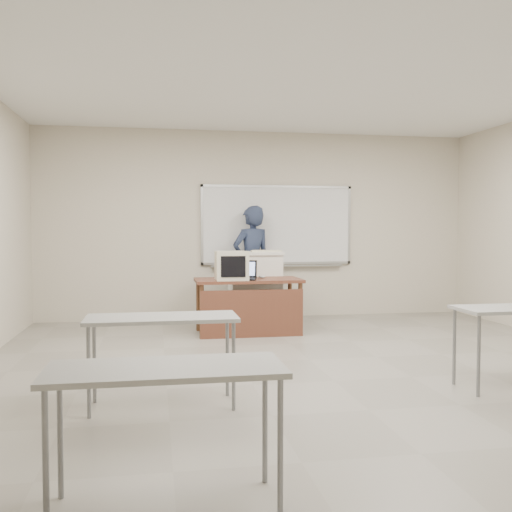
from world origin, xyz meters
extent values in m
cube|color=gray|center=(0.00, 0.00, -0.01)|extent=(7.00, 8.00, 0.01)
cube|color=white|center=(0.30, 3.97, 1.50)|extent=(2.40, 0.03, 1.20)
cube|color=#B7BABC|center=(0.30, 3.97, 2.12)|extent=(2.48, 0.04, 0.04)
cube|color=#B7BABC|center=(0.30, 3.97, 0.88)|extent=(2.48, 0.04, 0.04)
cube|color=#B7BABC|center=(-0.92, 3.97, 1.50)|extent=(0.04, 0.04, 1.28)
cube|color=#B7BABC|center=(1.52, 3.97, 1.50)|extent=(0.04, 0.04, 1.28)
cube|color=#B7BABC|center=(0.30, 3.92, 0.84)|extent=(2.16, 0.07, 0.02)
cube|color=#9E9F9A|center=(-1.60, -0.50, 0.71)|extent=(1.20, 0.50, 0.03)
cylinder|color=slate|center=(-2.15, -0.70, 0.35)|extent=(0.03, 0.03, 0.70)
cylinder|color=slate|center=(-1.05, -0.70, 0.35)|extent=(0.03, 0.03, 0.70)
cylinder|color=slate|center=(-2.15, -0.30, 0.35)|extent=(0.03, 0.03, 0.70)
cylinder|color=slate|center=(-1.05, -0.30, 0.35)|extent=(0.03, 0.03, 0.70)
cylinder|color=slate|center=(1.05, -0.70, 0.35)|extent=(0.03, 0.03, 0.70)
cylinder|color=slate|center=(1.05, -0.30, 0.35)|extent=(0.03, 0.03, 0.70)
cube|color=#9E9F9A|center=(-1.60, -2.20, 0.71)|extent=(1.20, 0.50, 0.03)
cylinder|color=slate|center=(-2.15, -2.40, 0.35)|extent=(0.03, 0.03, 0.70)
cylinder|color=slate|center=(-1.05, -2.40, 0.35)|extent=(0.03, 0.03, 0.70)
cylinder|color=slate|center=(-2.15, -2.00, 0.35)|extent=(0.03, 0.03, 0.70)
cylinder|color=slate|center=(-1.05, -2.00, 0.35)|extent=(0.03, 0.03, 0.70)
cube|color=brown|center=(-0.40, 2.60, 0.73)|extent=(1.44, 0.72, 0.04)
cube|color=brown|center=(-0.40, 2.26, 0.32)|extent=(1.37, 0.03, 0.63)
cylinder|color=#50311C|center=(-1.06, 2.30, 0.35)|extent=(0.06, 0.06, 0.71)
cylinder|color=#50311C|center=(0.26, 2.30, 0.35)|extent=(0.06, 0.06, 0.71)
cylinder|color=#50311C|center=(-1.06, 2.90, 0.35)|extent=(0.06, 0.06, 0.71)
cylinder|color=#50311C|center=(0.26, 2.90, 0.35)|extent=(0.06, 0.06, 0.71)
cube|color=white|center=(-0.20, 3.20, 0.53)|extent=(0.74, 0.53, 1.05)
cube|color=white|center=(-0.20, 3.20, 1.07)|extent=(0.78, 0.57, 0.04)
cube|color=beige|center=(-0.65, 2.50, 0.94)|extent=(0.40, 0.43, 0.38)
cube|color=beige|center=(-0.65, 2.27, 0.94)|extent=(0.43, 0.04, 0.40)
cube|color=black|center=(-0.65, 2.24, 0.94)|extent=(0.32, 0.01, 0.28)
cube|color=black|center=(-0.50, 2.42, 0.76)|extent=(0.35, 0.25, 0.02)
cube|color=black|center=(-0.50, 2.41, 0.77)|extent=(0.28, 0.15, 0.01)
cube|color=black|center=(-0.50, 2.58, 0.89)|extent=(0.35, 0.07, 0.24)
cube|color=#8B9EDB|center=(-0.50, 2.57, 0.89)|extent=(0.29, 0.05, 0.18)
ellipsoid|color=#A6AAAE|center=(-0.20, 2.65, 0.77)|extent=(0.11, 0.08, 0.04)
cube|color=beige|center=(-0.05, 3.08, 1.11)|extent=(0.45, 0.17, 0.02)
imported|color=black|center=(-0.16, 3.74, 0.90)|extent=(0.77, 0.64, 1.80)
camera|label=1|loc=(-1.65, -5.09, 1.42)|focal=40.00mm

